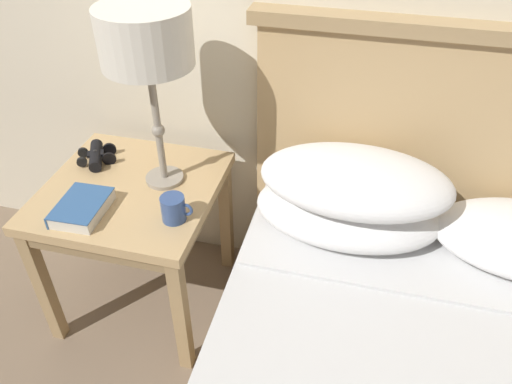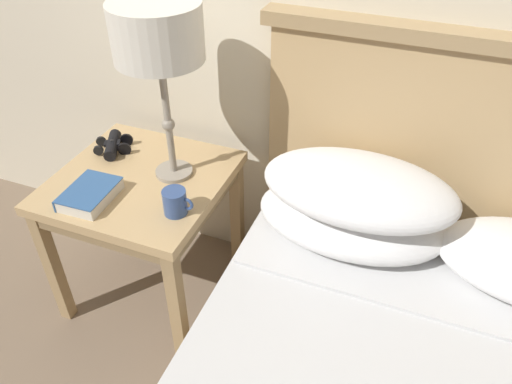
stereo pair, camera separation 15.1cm
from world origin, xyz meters
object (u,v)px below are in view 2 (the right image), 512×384
table_lamp (158,37)px  book_on_nightstand (89,194)px  binoculars_pair (113,145)px  coffee_mug (175,202)px  nightstand (143,194)px

table_lamp → book_on_nightstand: bearing=-128.7°
table_lamp → binoculars_pair: 0.55m
table_lamp → binoculars_pair: size_ratio=3.65×
binoculars_pair → coffee_mug: bearing=-31.0°
nightstand → coffee_mug: 0.27m
book_on_nightstand → binoculars_pair: binoculars_pair is taller
book_on_nightstand → coffee_mug: 0.30m
coffee_mug → book_on_nightstand: bearing=-171.7°
table_lamp → binoculars_pair: bearing=170.1°
table_lamp → book_on_nightstand: (-0.19, -0.23, -0.47)m
book_on_nightstand → coffee_mug: (0.30, 0.04, 0.02)m
nightstand → book_on_nightstand: bearing=-117.1°
nightstand → binoculars_pair: (-0.18, 0.12, 0.10)m
book_on_nightstand → coffee_mug: bearing=8.3°
binoculars_pair → coffee_mug: (0.40, -0.24, 0.02)m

